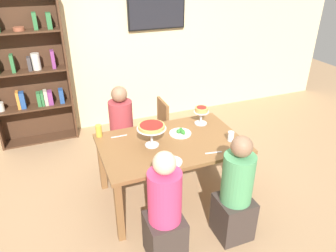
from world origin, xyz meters
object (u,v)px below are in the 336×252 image
object	(u,v)px
dining_table	(171,149)
personal_pizza_stand	(201,112)
diner_near_left	(165,215)
salad_plate_far_diner	(171,161)
water_glass_clear_near	(231,136)
television	(157,11)
diner_far_left	(122,134)
salad_plate_near_diner	(181,133)
cutlery_knife_near	(119,136)
water_glass_clear_far	(149,128)
beer_glass_amber_tall	(99,131)
bookshelf	(28,71)
cutlery_fork_near	(214,153)
diner_near_right	(236,196)
deep_dish_pizza_stand	(152,128)
chair_far_right	(170,126)

from	to	relation	value
dining_table	personal_pizza_stand	bearing A→B (deg)	29.36
diner_near_left	salad_plate_far_diner	world-z (taller)	diner_near_left
diner_near_left	water_glass_clear_near	xyz separation A→B (m)	(0.99, 0.57, 0.30)
dining_table	television	xyz separation A→B (m)	(0.60, 2.11, 1.15)
salad_plate_far_diner	diner_far_left	bearing A→B (deg)	100.06
salad_plate_near_diner	cutlery_knife_near	xyz separation A→B (m)	(-0.67, 0.20, -0.01)
television	salad_plate_far_diner	world-z (taller)	television
water_glass_clear_far	cutlery_knife_near	world-z (taller)	water_glass_clear_far
diner_near_left	water_glass_clear_near	size ratio (longest dim) A/B	10.56
dining_table	salad_plate_far_diner	xyz separation A→B (m)	(-0.15, -0.37, 0.10)
salad_plate_far_diner	beer_glass_amber_tall	size ratio (longest dim) A/B	1.52
beer_glass_amber_tall	bookshelf	bearing A→B (deg)	113.30
salad_plate_near_diner	cutlery_knife_near	world-z (taller)	salad_plate_near_diner
cutlery_fork_near	cutlery_knife_near	world-z (taller)	same
diner_near_right	diner_far_left	xyz separation A→B (m)	(-0.72, 1.60, 0.00)
dining_table	water_glass_clear_far	size ratio (longest dim) A/B	13.26
diner_near_left	beer_glass_amber_tall	size ratio (longest dim) A/B	8.28
diner_near_left	diner_far_left	xyz separation A→B (m)	(0.01, 1.59, 0.00)
television	salad_plate_near_diner	distance (m)	2.27
dining_table	bookshelf	bearing A→B (deg)	124.73
dining_table	beer_glass_amber_tall	distance (m)	0.84
diner_near_right	salad_plate_near_diner	size ratio (longest dim) A/B	4.58
deep_dish_pizza_stand	water_glass_clear_near	xyz separation A→B (m)	(0.84, -0.22, -0.15)
deep_dish_pizza_stand	personal_pizza_stand	bearing A→B (deg)	20.47
chair_far_right	television	bearing A→B (deg)	167.75
cutlery_fork_near	deep_dish_pizza_stand	bearing A→B (deg)	155.20
television	water_glass_clear_far	world-z (taller)	television
cutlery_fork_near	cutlery_knife_near	bearing A→B (deg)	149.74
bookshelf	beer_glass_amber_tall	world-z (taller)	bookshelf
personal_pizza_stand	diner_near_right	bearing A→B (deg)	-97.76
water_glass_clear_far	cutlery_fork_near	bearing A→B (deg)	-53.41
television	cutlery_knife_near	size ratio (longest dim) A/B	5.16
diner_near_right	water_glass_clear_near	distance (m)	0.70
salad_plate_far_diner	cutlery_fork_near	bearing A→B (deg)	1.45
salad_plate_near_diner	water_glass_clear_far	bearing A→B (deg)	153.77
dining_table	salad_plate_near_diner	xyz separation A→B (m)	(0.17, 0.13, 0.10)
personal_pizza_stand	cutlery_fork_near	size ratio (longest dim) A/B	1.22
cutlery_fork_near	water_glass_clear_near	bearing A→B (deg)	37.24
personal_pizza_stand	television	bearing A→B (deg)	86.96
personal_pizza_stand	water_glass_clear_far	bearing A→B (deg)	179.00
beer_glass_amber_tall	cutlery_knife_near	bearing A→B (deg)	-22.91
beer_glass_amber_tall	water_glass_clear_far	xyz separation A→B (m)	(0.55, -0.13, -0.01)
dining_table	television	bearing A→B (deg)	74.20
diner_near_left	personal_pizza_stand	world-z (taller)	diner_near_left
salad_plate_far_diner	beer_glass_amber_tall	xyz separation A→B (m)	(-0.56, 0.79, 0.05)
deep_dish_pizza_stand	cutlery_fork_near	world-z (taller)	deep_dish_pizza_stand
dining_table	salad_plate_near_diner	world-z (taller)	salad_plate_near_diner
diner_near_left	dining_table	bearing A→B (deg)	-25.74
bookshelf	salad_plate_far_diner	distance (m)	2.72
bookshelf	diner_near_right	bearing A→B (deg)	-57.98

